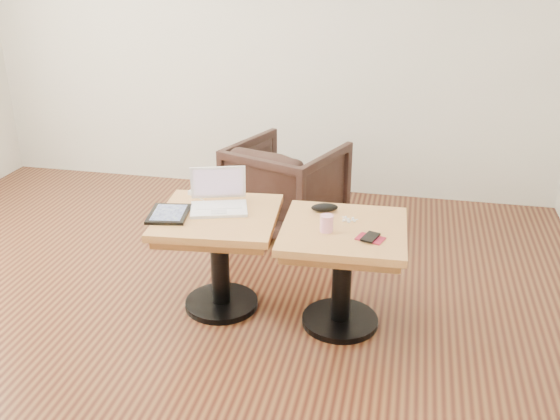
% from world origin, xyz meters
% --- Properties ---
extents(room_shell, '(4.52, 4.52, 2.71)m').
position_xyz_m(room_shell, '(0.00, 0.00, 1.35)').
color(room_shell, '#3C1B12').
rests_on(room_shell, ground).
extents(side_table_left, '(0.66, 0.66, 0.56)m').
position_xyz_m(side_table_left, '(0.19, 0.39, 0.42)').
color(side_table_left, black).
rests_on(side_table_left, ground).
extents(side_table_right, '(0.63, 0.63, 0.56)m').
position_xyz_m(side_table_right, '(0.85, 0.36, 0.42)').
color(side_table_right, black).
rests_on(side_table_right, ground).
extents(laptop, '(0.36, 0.33, 0.21)m').
position_xyz_m(laptop, '(0.17, 0.47, 0.60)').
color(laptop, white).
rests_on(laptop, side_table_left).
extents(tablet, '(0.23, 0.28, 0.02)m').
position_xyz_m(tablet, '(-0.05, 0.31, 0.56)').
color(tablet, black).
rests_on(tablet, side_table_left).
extents(charging_adapter, '(0.05, 0.05, 0.02)m').
position_xyz_m(charging_adapter, '(-0.03, 0.61, 0.57)').
color(charging_adapter, white).
rests_on(charging_adapter, side_table_left).
extents(glasses_case, '(0.15, 0.10, 0.04)m').
position_xyz_m(glasses_case, '(0.73, 0.53, 0.58)').
color(glasses_case, black).
rests_on(glasses_case, side_table_right).
extents(striped_cup, '(0.07, 0.07, 0.08)m').
position_xyz_m(striped_cup, '(0.77, 0.30, 0.60)').
color(striped_cup, '#E64F91').
rests_on(striped_cup, side_table_right).
extents(earbuds_tangle, '(0.08, 0.06, 0.02)m').
position_xyz_m(earbuds_tangle, '(0.87, 0.44, 0.56)').
color(earbuds_tangle, white).
rests_on(earbuds_tangle, side_table_right).
extents(phone_on_sleeve, '(0.15, 0.13, 0.02)m').
position_xyz_m(phone_on_sleeve, '(0.99, 0.25, 0.56)').
color(phone_on_sleeve, maroon).
rests_on(phone_on_sleeve, side_table_right).
extents(armchair, '(0.86, 0.88, 0.62)m').
position_xyz_m(armchair, '(0.33, 1.47, 0.31)').
color(armchair, black).
rests_on(armchair, ground).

